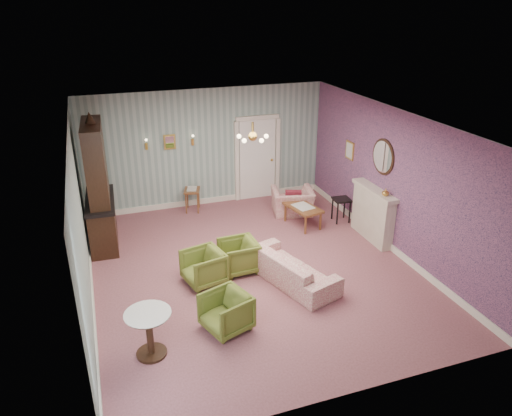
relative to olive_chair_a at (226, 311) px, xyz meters
name	(u,v)px	position (x,y,z in m)	size (l,w,h in m)	color
floor	(253,269)	(1.00, 1.62, -0.35)	(7.00, 7.00, 0.00)	#975861
ceiling	(253,122)	(1.00, 1.62, 2.55)	(7.00, 7.00, 0.00)	white
wall_back	(207,148)	(1.00, 5.12, 1.10)	(6.00, 6.00, 0.00)	gray
wall_front	(346,306)	(1.00, -1.88, 1.10)	(6.00, 6.00, 0.00)	gray
wall_left	(80,223)	(-2.00, 1.62, 1.10)	(7.00, 7.00, 0.00)	gray
wall_right	(394,181)	(4.00, 1.62, 1.10)	(7.00, 7.00, 0.00)	gray
wall_right_floral	(393,181)	(3.99, 1.62, 1.10)	(7.00, 7.00, 0.00)	#C1608A
door	(257,158)	(2.30, 5.08, 0.73)	(1.12, 0.12, 2.16)	white
olive_chair_a	(226,311)	(0.00, 0.00, 0.00)	(0.67, 0.63, 0.69)	olive
olive_chair_b	(203,266)	(-0.01, 1.46, 0.00)	(0.68, 0.64, 0.70)	olive
olive_chair_c	(239,254)	(0.72, 1.65, 0.00)	(0.68, 0.64, 0.70)	olive
sofa_chintz	(292,263)	(1.53, 0.98, 0.04)	(1.96, 0.57, 0.76)	#AB4458
wingback_chair	(293,198)	(2.76, 3.80, 0.07)	(0.96, 0.62, 0.84)	#AB4458
dresser	(97,182)	(-1.65, 3.71, 1.04)	(0.58, 1.66, 2.77)	black
fireplace	(373,214)	(3.86, 2.02, 0.23)	(0.30, 1.40, 1.16)	beige
mantel_vase	(386,192)	(3.84, 1.62, 0.89)	(0.15, 0.15, 0.15)	gold
oval_mirror	(383,157)	(3.96, 2.02, 1.50)	(0.04, 0.76, 0.84)	white
framed_print	(350,150)	(3.97, 3.37, 1.25)	(0.04, 0.34, 0.42)	gold
coffee_table	(303,216)	(2.71, 3.10, -0.11)	(0.52, 0.94, 0.48)	brown
side_table_black	(341,210)	(3.65, 3.01, -0.06)	(0.38, 0.38, 0.57)	black
pedestal_table	(150,334)	(-1.22, -0.22, 0.02)	(0.68, 0.68, 0.74)	black
nesting_table	(192,199)	(0.51, 4.77, -0.04)	(0.36, 0.47, 0.61)	brown
gilt_mirror_back	(170,142)	(0.10, 5.08, 1.35)	(0.28, 0.06, 0.36)	gold
sconce_left	(146,144)	(-0.45, 5.06, 1.35)	(0.16, 0.12, 0.30)	gold
sconce_right	(193,140)	(0.65, 5.06, 1.35)	(0.16, 0.12, 0.30)	gold
chandelier	(253,137)	(1.00, 1.62, 2.28)	(0.56, 0.56, 0.36)	gold
burgundy_cushion	(293,198)	(2.71, 3.65, 0.13)	(0.38, 0.10, 0.38)	maroon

